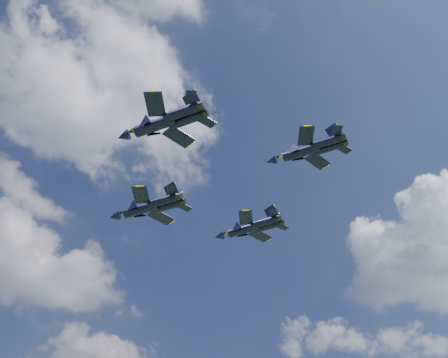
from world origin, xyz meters
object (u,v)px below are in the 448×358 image
jet_lead (139,209)px  jet_right (242,230)px  jet_slot (298,153)px  jet_left (153,126)px

jet_lead → jet_right: 23.09m
jet_lead → jet_right: bearing=-44.0°
jet_slot → jet_left: bearing=131.1°
jet_right → jet_left: bearing=-178.8°
jet_left → jet_slot: (26.11, -2.82, 0.88)m
jet_lead → jet_left: (-4.27, -24.72, -0.86)m
jet_lead → jet_left: bearing=-143.7°
jet_left → jet_right: (27.34, 24.65, 1.82)m
jet_right → jet_lead: bearing=138.9°
jet_left → jet_right: bearing=-1.0°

